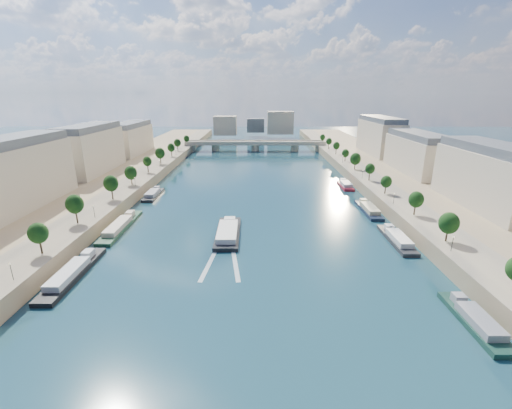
{
  "coord_description": "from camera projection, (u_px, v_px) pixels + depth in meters",
  "views": [
    {
      "loc": [
        1.5,
        -36.67,
        44.58
      ],
      "look_at": [
        1.14,
        84.51,
        5.0
      ],
      "focal_mm": 24.0,
      "sensor_mm": 36.0,
      "label": 1
    }
  ],
  "objects": [
    {
      "name": "pave_right",
      "position": [
        390.0,
        193.0,
        142.03
      ],
      "size": [
        14.0,
        520.0,
        0.1
      ],
      "primitive_type": "cube",
      "color": "gray",
      "rests_on": "quay_right"
    },
    {
      "name": "bridge",
      "position": [
        255.0,
        145.0,
        275.3
      ],
      "size": [
        112.0,
        12.0,
        8.15
      ],
      "color": "#C1B79E",
      "rests_on": "ground"
    },
    {
      "name": "pave_left",
      "position": [
        117.0,
        193.0,
        142.36
      ],
      "size": [
        14.0,
        520.0,
        0.1
      ],
      "primitive_type": "cube",
      "color": "gray",
      "rests_on": "quay_left"
    },
    {
      "name": "trees_right",
      "position": [
        379.0,
        175.0,
        149.86
      ],
      "size": [
        4.8,
        268.8,
        8.26
      ],
      "color": "#382B1E",
      "rests_on": "ground"
    },
    {
      "name": "ground",
      "position": [
        253.0,
        204.0,
        143.76
      ],
      "size": [
        700.0,
        700.0,
        0.0
      ],
      "primitive_type": "plane",
      "color": "#0C2A34",
      "rests_on": "ground"
    },
    {
      "name": "buildings_left",
      "position": [
        61.0,
        160.0,
        150.31
      ],
      "size": [
        16.0,
        226.0,
        23.2
      ],
      "color": "#BDAD91",
      "rests_on": "ground"
    },
    {
      "name": "buildings_right",
      "position": [
        447.0,
        160.0,
        149.82
      ],
      "size": [
        16.0,
        226.0,
        23.2
      ],
      "color": "#BDAD91",
      "rests_on": "ground"
    },
    {
      "name": "lamps_right",
      "position": [
        376.0,
        184.0,
        145.95
      ],
      "size": [
        0.36,
        200.36,
        4.28
      ],
      "color": "black",
      "rests_on": "ground"
    },
    {
      "name": "trees_left",
      "position": [
        122.0,
        179.0,
        142.57
      ],
      "size": [
        4.8,
        268.8,
        8.26
      ],
      "color": "#382B1E",
      "rests_on": "ground"
    },
    {
      "name": "moored_barges_right",
      "position": [
        406.0,
        249.0,
        100.58
      ],
      "size": [
        5.0,
        162.25,
        3.6
      ],
      "color": "black",
      "rests_on": "ground"
    },
    {
      "name": "lamps_left",
      "position": [
        117.0,
        193.0,
        131.99
      ],
      "size": [
        0.36,
        200.36,
        4.28
      ],
      "color": "black",
      "rests_on": "ground"
    },
    {
      "name": "tour_barge",
      "position": [
        228.0,
        232.0,
        112.31
      ],
      "size": [
        7.98,
        26.46,
        3.68
      ],
      "rotation": [
        0.0,
        0.0,
        0.02
      ],
      "color": "black",
      "rests_on": "ground"
    },
    {
      "name": "moored_barges_left",
      "position": [
        86.0,
        260.0,
        93.81
      ],
      "size": [
        5.0,
        156.59,
        3.6
      ],
      "color": "#181D36",
      "rests_on": "ground"
    },
    {
      "name": "quay_left",
      "position": [
        82.0,
        199.0,
        143.19
      ],
      "size": [
        44.0,
        520.0,
        5.0
      ],
      "primitive_type": "cube",
      "color": "#9E8460",
      "rests_on": "ground"
    },
    {
      "name": "wake",
      "position": [
        223.0,
        258.0,
        96.78
      ],
      "size": [
        10.76,
        25.98,
        0.04
      ],
      "color": "silver",
      "rests_on": "ground"
    },
    {
      "name": "skyline",
      "position": [
        259.0,
        124.0,
        347.88
      ],
      "size": [
        79.0,
        42.0,
        22.0
      ],
      "color": "#BDAD91",
      "rests_on": "ground"
    },
    {
      "name": "quay_right",
      "position": [
        426.0,
        199.0,
        142.78
      ],
      "size": [
        44.0,
        520.0,
        5.0
      ],
      "primitive_type": "cube",
      "color": "#9E8460",
      "rests_on": "ground"
    }
  ]
}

